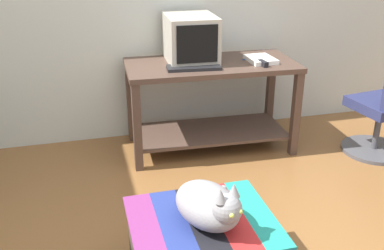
{
  "coord_description": "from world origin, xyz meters",
  "views": [
    {
      "loc": [
        -0.59,
        -1.65,
        1.67
      ],
      "look_at": [
        0.07,
        0.85,
        0.55
      ],
      "focal_mm": 41.75,
      "sensor_mm": 36.0,
      "label": 1
    }
  ],
  "objects_px": {
    "cat": "(210,205)",
    "book": "(261,59)",
    "stapler": "(263,63)",
    "desk": "(211,91)",
    "keyboard": "(194,68)",
    "tv_monitor": "(190,39)"
  },
  "relations": [
    {
      "from": "desk",
      "to": "keyboard",
      "type": "height_order",
      "value": "keyboard"
    },
    {
      "from": "cat",
      "to": "book",
      "type": "bearing_deg",
      "value": 38.62
    },
    {
      "from": "desk",
      "to": "tv_monitor",
      "type": "xyz_separation_m",
      "value": [
        -0.14,
        0.11,
        0.41
      ]
    },
    {
      "from": "keyboard",
      "to": "book",
      "type": "distance_m",
      "value": 0.57
    },
    {
      "from": "tv_monitor",
      "to": "cat",
      "type": "xyz_separation_m",
      "value": [
        -0.34,
        -1.68,
        -0.4
      ]
    },
    {
      "from": "stapler",
      "to": "book",
      "type": "bearing_deg",
      "value": 70.8
    },
    {
      "from": "keyboard",
      "to": "cat",
      "type": "bearing_deg",
      "value": -95.99
    },
    {
      "from": "tv_monitor",
      "to": "cat",
      "type": "distance_m",
      "value": 1.76
    },
    {
      "from": "cat",
      "to": "tv_monitor",
      "type": "bearing_deg",
      "value": 57.18
    },
    {
      "from": "book",
      "to": "stapler",
      "type": "bearing_deg",
      "value": -106.35
    },
    {
      "from": "tv_monitor",
      "to": "desk",
      "type": "bearing_deg",
      "value": -34.16
    },
    {
      "from": "cat",
      "to": "stapler",
      "type": "bearing_deg",
      "value": 37.42
    },
    {
      "from": "keyboard",
      "to": "tv_monitor",
      "type": "bearing_deg",
      "value": 87.45
    },
    {
      "from": "desk",
      "to": "keyboard",
      "type": "relative_size",
      "value": 3.39
    },
    {
      "from": "book",
      "to": "cat",
      "type": "xyz_separation_m",
      "value": [
        -0.87,
        -1.51,
        -0.24
      ]
    },
    {
      "from": "desk",
      "to": "book",
      "type": "xyz_separation_m",
      "value": [
        0.39,
        -0.06,
        0.25
      ]
    },
    {
      "from": "cat",
      "to": "stapler",
      "type": "relative_size",
      "value": 4.3
    },
    {
      "from": "cat",
      "to": "keyboard",
      "type": "bearing_deg",
      "value": 56.69
    },
    {
      "from": "desk",
      "to": "tv_monitor",
      "type": "bearing_deg",
      "value": 145.84
    },
    {
      "from": "desk",
      "to": "cat",
      "type": "relative_size",
      "value": 2.87
    },
    {
      "from": "tv_monitor",
      "to": "cat",
      "type": "height_order",
      "value": "tv_monitor"
    },
    {
      "from": "cat",
      "to": "stapler",
      "type": "height_order",
      "value": "stapler"
    }
  ]
}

